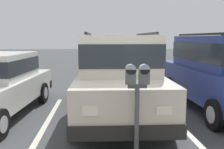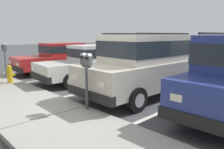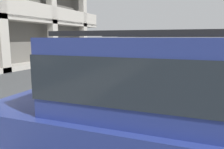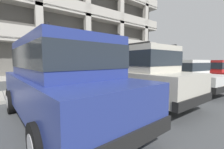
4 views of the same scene
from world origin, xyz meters
name	(u,v)px [view 2 (image 2 of 4)]	position (x,y,z in m)	size (l,w,h in m)	color
ground_plane	(92,110)	(0.00, 0.00, -0.05)	(80.00, 80.00, 0.10)	#444749
sidewalk	(48,118)	(0.00, 1.30, 0.06)	(40.00, 2.20, 0.12)	#9E9B93
parking_stall_lines	(97,89)	(1.49, -1.40, 0.00)	(12.06, 4.80, 0.01)	silver
silver_suv	(146,62)	(-0.16, -2.15, 1.09)	(2.09, 4.82, 2.03)	beige
dark_hatchback	(92,62)	(2.88, -2.28, 0.82)	(2.15, 4.62, 1.54)	silver
blue_coupe	(59,57)	(5.86, -2.44, 0.82)	(2.02, 4.58, 1.54)	red
parking_meter_near	(86,68)	(-0.24, 0.35, 1.18)	(0.35, 0.12, 1.42)	#47474C
parking_meter_far	(5,52)	(5.73, 0.33, 1.23)	(0.35, 0.12, 1.49)	#595B60
fire_hydrant	(10,74)	(4.34, 0.65, 0.46)	(0.30, 0.30, 0.70)	gold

